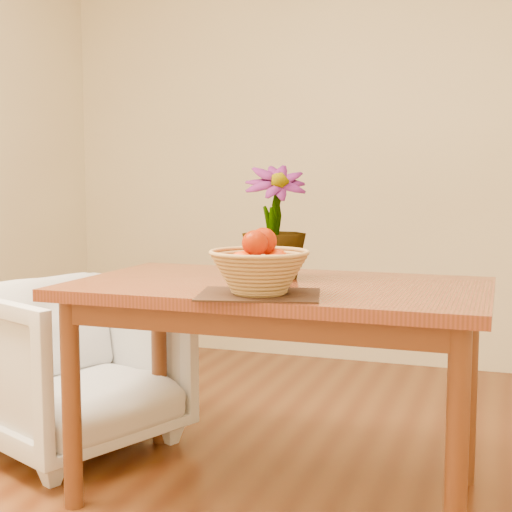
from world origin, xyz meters
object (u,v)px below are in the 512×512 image
(wicker_basket, at_px, (259,274))
(potted_plant, at_px, (274,222))
(table, at_px, (278,308))
(armchair, at_px, (75,357))

(wicker_basket, xyz_separation_m, potted_plant, (-0.07, 0.37, 0.13))
(table, distance_m, potted_plant, 0.31)
(potted_plant, bearing_deg, armchair, 150.02)
(table, height_order, armchair, armchair)
(table, relative_size, potted_plant, 3.47)
(table, bearing_deg, wicker_basket, -84.55)
(table, bearing_deg, potted_plant, 115.08)
(potted_plant, height_order, armchair, potted_plant)
(potted_plant, bearing_deg, table, -90.45)
(potted_plant, bearing_deg, wicker_basket, -104.55)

